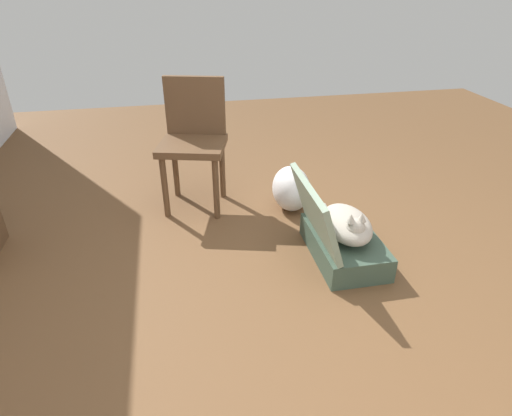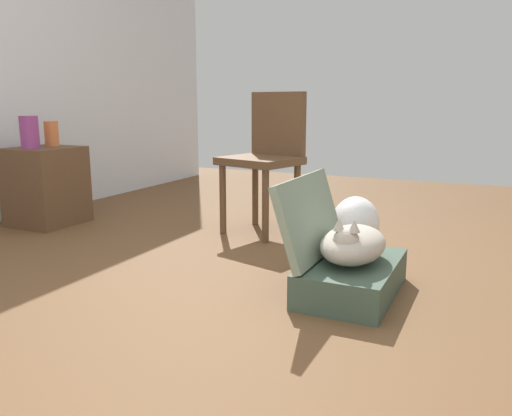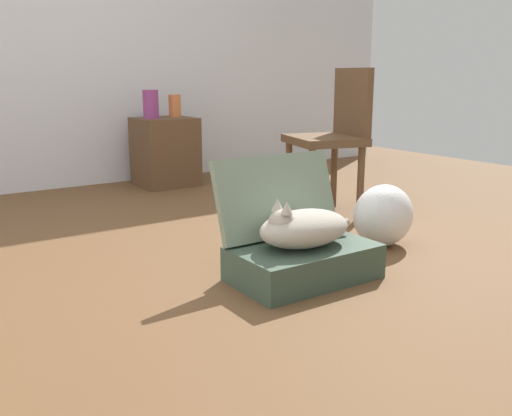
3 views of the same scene
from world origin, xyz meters
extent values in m
plane|color=brown|center=(0.00, 0.00, 0.00)|extent=(7.68, 7.68, 0.00)
cube|color=silver|center=(0.00, 2.26, 1.30)|extent=(6.40, 0.12, 2.60)
cube|color=#384C3D|center=(0.12, -0.51, 0.08)|extent=(0.63, 0.38, 0.16)
cube|color=gray|center=(0.12, -0.30, 0.34)|extent=(0.63, 0.15, 0.38)
ellipsoid|color=#B2A899|center=(0.12, -0.51, 0.24)|extent=(0.44, 0.28, 0.16)
sphere|color=#B2A899|center=(0.00, -0.51, 0.28)|extent=(0.12, 0.12, 0.12)
cone|color=#B2A899|center=(0.00, -0.54, 0.35)|extent=(0.05, 0.05, 0.05)
cone|color=#B2A899|center=(0.00, -0.47, 0.35)|extent=(0.05, 0.05, 0.05)
cylinder|color=#B2A899|center=(0.32, -0.46, 0.20)|extent=(0.20, 0.03, 0.07)
ellipsoid|color=white|center=(0.79, -0.34, 0.17)|extent=(0.35, 0.28, 0.33)
cube|color=brown|center=(0.56, 1.85, 0.28)|extent=(0.45, 0.42, 0.55)
cylinder|color=#8C387A|center=(0.45, 1.84, 0.66)|extent=(0.12, 0.12, 0.22)
cylinder|color=#CC6B38|center=(0.67, 1.88, 0.64)|extent=(0.10, 0.10, 0.18)
cylinder|color=brown|center=(0.85, 0.57, 0.23)|extent=(0.04, 0.04, 0.46)
cylinder|color=brown|center=(0.76, 0.22, 0.23)|extent=(0.04, 0.04, 0.46)
cylinder|color=brown|center=(1.18, 0.48, 0.23)|extent=(0.04, 0.04, 0.46)
cylinder|color=brown|center=(1.08, 0.13, 0.23)|extent=(0.04, 0.04, 0.46)
cube|color=brown|center=(0.97, 0.35, 0.49)|extent=(0.52, 0.55, 0.05)
cube|color=brown|center=(1.15, 0.30, 0.72)|extent=(0.15, 0.43, 0.42)
camera|label=1|loc=(-2.00, 0.48, 1.61)|focal=30.70mm
camera|label=2|loc=(-2.10, -1.07, 0.87)|focal=36.23mm
camera|label=3|loc=(-1.38, -2.36, 0.90)|focal=39.51mm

